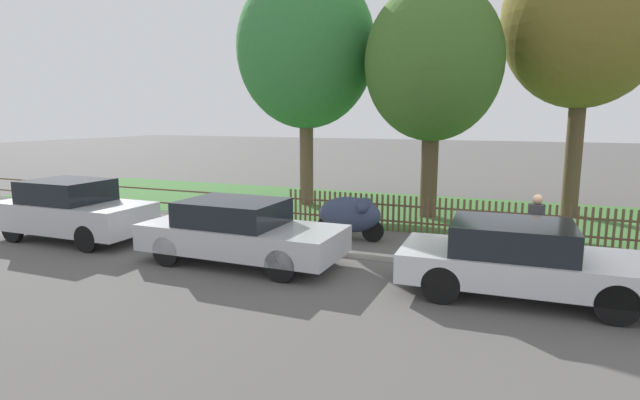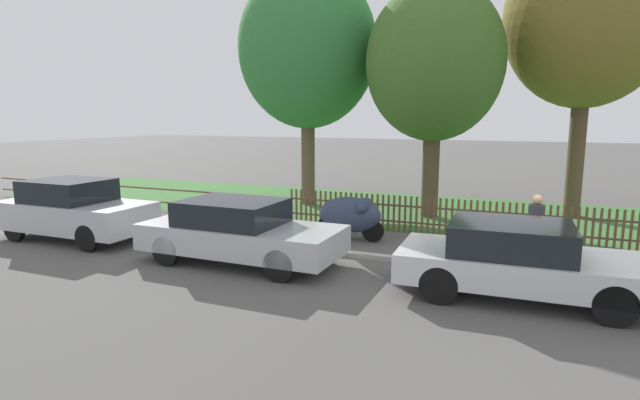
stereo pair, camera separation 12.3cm
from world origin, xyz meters
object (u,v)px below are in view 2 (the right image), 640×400
(tree_behind_motorcycle, at_px, (434,63))
(tree_mid_park, at_px, (588,15))
(pedestrian_near_fence, at_px, (535,228))
(parked_car_silver_hatchback, at_px, (74,209))
(parked_car_navy_estate, at_px, (518,259))
(tree_nearest_kerb, at_px, (308,49))
(covered_motorcycle, at_px, (351,214))
(parked_car_black_saloon, at_px, (239,231))

(tree_behind_motorcycle, xyz_separation_m, tree_mid_park, (4.22, 1.92, 1.41))
(tree_behind_motorcycle, relative_size, pedestrian_near_fence, 4.53)
(parked_car_silver_hatchback, xyz_separation_m, tree_mid_park, (12.22, 8.49, 5.42))
(parked_car_navy_estate, bearing_deg, pedestrian_near_fence, 79.50)
(tree_behind_motorcycle, xyz_separation_m, pedestrian_near_fence, (3.07, -4.83, -3.89))
(pedestrian_near_fence, bearing_deg, tree_nearest_kerb, 18.74)
(tree_nearest_kerb, bearing_deg, pedestrian_near_fence, -35.71)
(covered_motorcycle, xyz_separation_m, pedestrian_near_fence, (4.36, -0.94, 0.22))
(parked_car_black_saloon, bearing_deg, covered_motorcycle, 60.93)
(covered_motorcycle, height_order, pedestrian_near_fence, pedestrian_near_fence)
(parked_car_black_saloon, xyz_separation_m, covered_motorcycle, (1.61, 2.84, -0.03))
(covered_motorcycle, bearing_deg, tree_nearest_kerb, 123.24)
(parked_car_black_saloon, xyz_separation_m, parked_car_navy_estate, (5.69, 0.08, -0.02))
(parked_car_silver_hatchback, bearing_deg, tree_nearest_kerb, 64.44)
(parked_car_black_saloon, relative_size, pedestrian_near_fence, 2.77)
(covered_motorcycle, bearing_deg, parked_car_silver_hatchback, -160.71)
(covered_motorcycle, bearing_deg, parked_car_black_saloon, -121.91)
(parked_car_silver_hatchback, height_order, parked_car_black_saloon, parked_car_silver_hatchback)
(parked_car_black_saloon, bearing_deg, tree_behind_motorcycle, 67.17)
(tree_behind_motorcycle, relative_size, tree_mid_park, 0.80)
(parked_car_black_saloon, relative_size, parked_car_navy_estate, 1.02)
(tree_mid_park, distance_m, pedestrian_near_fence, 8.66)
(tree_behind_motorcycle, bearing_deg, pedestrian_near_fence, -57.55)
(parked_car_silver_hatchback, xyz_separation_m, parked_car_navy_estate, (10.80, -0.09, -0.09))
(parked_car_silver_hatchback, relative_size, tree_mid_park, 0.45)
(parked_car_black_saloon, bearing_deg, parked_car_navy_estate, 1.17)
(tree_nearest_kerb, distance_m, tree_behind_motorcycle, 4.64)
(covered_motorcycle, relative_size, pedestrian_near_fence, 1.13)
(parked_car_silver_hatchback, distance_m, parked_car_navy_estate, 10.80)
(parked_car_black_saloon, height_order, pedestrian_near_fence, pedestrian_near_fence)
(covered_motorcycle, height_order, tree_behind_motorcycle, tree_behind_motorcycle)
(parked_car_navy_estate, distance_m, pedestrian_near_fence, 1.86)
(parked_car_black_saloon, distance_m, pedestrian_near_fence, 6.26)
(tree_nearest_kerb, height_order, tree_mid_park, tree_mid_park)
(parked_car_black_saloon, height_order, covered_motorcycle, parked_car_black_saloon)
(parked_car_navy_estate, distance_m, covered_motorcycle, 4.93)
(tree_nearest_kerb, distance_m, tree_mid_park, 8.88)
(parked_car_silver_hatchback, distance_m, tree_nearest_kerb, 9.29)
(pedestrian_near_fence, bearing_deg, tree_behind_motorcycle, -3.10)
(parked_car_navy_estate, relative_size, tree_mid_park, 0.48)
(pedestrian_near_fence, bearing_deg, parked_car_silver_hatchback, 63.38)
(tree_nearest_kerb, relative_size, tree_behind_motorcycle, 1.15)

